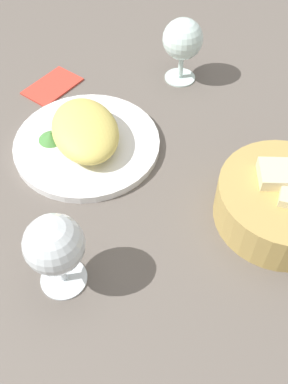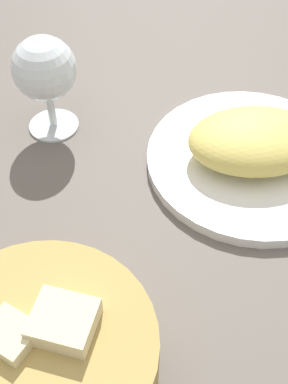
# 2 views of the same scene
# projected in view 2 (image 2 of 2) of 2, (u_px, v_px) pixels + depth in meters

# --- Properties ---
(ground_plane) EXTENTS (1.40, 1.40, 0.02)m
(ground_plane) POSITION_uv_depth(u_px,v_px,m) (208.00, 213.00, 0.59)
(ground_plane) COLOR #5E564F
(plate) EXTENTS (0.25, 0.25, 0.01)m
(plate) POSITION_uv_depth(u_px,v_px,m) (251.00, 160.00, 0.62)
(plate) COLOR white
(plate) RESTS_ON ground_plane
(omelette) EXTENTS (0.17, 0.12, 0.05)m
(omelette) POSITION_uv_depth(u_px,v_px,m) (256.00, 140.00, 0.60)
(omelette) COLOR #D6C35E
(omelette) RESTS_ON plate
(lettuce_garnish) EXTENTS (0.04, 0.04, 0.02)m
(lettuce_garnish) POSITION_uv_depth(u_px,v_px,m) (261.00, 119.00, 0.65)
(lettuce_garnish) COLOR #427F39
(lettuce_garnish) RESTS_ON plate
(bread_basket) EXTENTS (0.20, 0.20, 0.09)m
(bread_basket) POSITION_uv_depth(u_px,v_px,m) (42.00, 358.00, 0.43)
(bread_basket) COLOR tan
(bread_basket) RESTS_ON ground_plane
(wine_glass_near) EXTENTS (0.08, 0.08, 0.13)m
(wine_glass_near) POSITION_uv_depth(u_px,v_px,m) (45.00, 72.00, 0.61)
(wine_glass_near) COLOR silver
(wine_glass_near) RESTS_ON ground_plane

